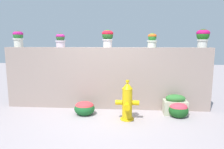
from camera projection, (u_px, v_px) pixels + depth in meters
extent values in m
plane|color=#A09497|center=(100.00, 124.00, 4.41)|extent=(24.00, 24.00, 0.00)
cube|color=gray|center=(106.00, 78.00, 5.42)|extent=(5.30, 0.28, 1.60)
cylinder|color=silver|center=(19.00, 43.00, 5.50)|extent=(0.23, 0.23, 0.23)
cylinder|color=silver|center=(18.00, 39.00, 5.48)|extent=(0.27, 0.27, 0.03)
sphere|color=#29702E|center=(18.00, 35.00, 5.47)|extent=(0.25, 0.25, 0.25)
ellipsoid|color=#BC1C78|center=(18.00, 34.00, 5.46)|extent=(0.26, 0.26, 0.14)
cylinder|color=silver|center=(61.00, 44.00, 5.36)|extent=(0.23, 0.23, 0.17)
cylinder|color=silver|center=(61.00, 41.00, 5.35)|extent=(0.27, 0.27, 0.03)
sphere|color=#295324|center=(60.00, 38.00, 5.34)|extent=(0.22, 0.22, 0.22)
ellipsoid|color=#B42179|center=(60.00, 36.00, 5.33)|extent=(0.23, 0.23, 0.12)
cylinder|color=silver|center=(108.00, 43.00, 5.31)|extent=(0.23, 0.23, 0.21)
cylinder|color=silver|center=(108.00, 40.00, 5.30)|extent=(0.27, 0.27, 0.03)
sphere|color=#245B21|center=(108.00, 35.00, 5.28)|extent=(0.28, 0.28, 0.28)
ellipsoid|color=red|center=(108.00, 33.00, 5.27)|extent=(0.29, 0.29, 0.15)
cylinder|color=beige|center=(152.00, 44.00, 5.17)|extent=(0.22, 0.22, 0.18)
cylinder|color=beige|center=(152.00, 41.00, 5.16)|extent=(0.26, 0.26, 0.03)
sphere|color=#287429|center=(152.00, 37.00, 5.15)|extent=(0.21, 0.21, 0.21)
ellipsoid|color=#DC5A1C|center=(152.00, 36.00, 5.14)|extent=(0.22, 0.22, 0.11)
cylinder|color=beige|center=(202.00, 44.00, 5.09)|extent=(0.23, 0.23, 0.20)
cylinder|color=beige|center=(203.00, 40.00, 5.08)|extent=(0.27, 0.27, 0.03)
sphere|color=#1E601B|center=(203.00, 35.00, 5.06)|extent=(0.30, 0.30, 0.30)
ellipsoid|color=#C81362|center=(203.00, 33.00, 5.05)|extent=(0.32, 0.32, 0.17)
cylinder|color=gold|center=(127.00, 119.00, 4.69)|extent=(0.30, 0.30, 0.03)
cylinder|color=gold|center=(127.00, 104.00, 4.63)|extent=(0.22, 0.22, 0.72)
cone|color=gold|center=(127.00, 85.00, 4.56)|extent=(0.23, 0.23, 0.14)
cylinder|color=gold|center=(127.00, 81.00, 4.55)|extent=(0.08, 0.08, 0.05)
cylinder|color=gold|center=(119.00, 102.00, 4.64)|extent=(0.15, 0.11, 0.11)
cylinder|color=gold|center=(136.00, 103.00, 4.61)|extent=(0.15, 0.11, 0.11)
cylinder|color=gold|center=(127.00, 107.00, 4.44)|extent=(0.14, 0.17, 0.14)
ellipsoid|color=#1C5D29|center=(85.00, 109.00, 4.98)|extent=(0.49, 0.44, 0.34)
ellipsoid|color=#DD393E|center=(84.00, 106.00, 4.97)|extent=(0.44, 0.39, 0.19)
ellipsoid|color=#1B521E|center=(178.00, 110.00, 4.82)|extent=(0.45, 0.40, 0.35)
ellipsoid|color=#DA3B4C|center=(179.00, 107.00, 4.81)|extent=(0.40, 0.36, 0.19)
cube|color=#B0B295|center=(175.00, 107.00, 5.02)|extent=(0.56, 0.34, 0.34)
ellipsoid|color=#307230|center=(175.00, 98.00, 4.98)|extent=(0.47, 0.29, 0.18)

